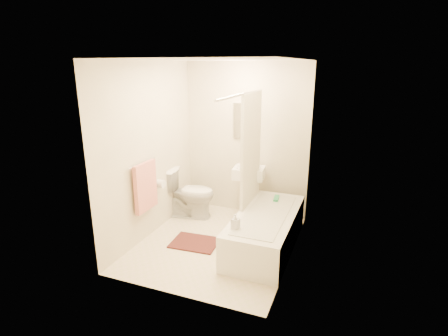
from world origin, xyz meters
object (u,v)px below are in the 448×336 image
at_px(bathtub, 266,230).
at_px(soap_bottle, 236,222).
at_px(sink, 249,191).
at_px(bath_mat, 195,243).
at_px(toilet, 190,193).

relative_size(bathtub, soap_bottle, 8.91).
xyz_separation_m(sink, bathtub, (0.49, -0.81, -0.22)).
distance_m(bath_mat, soap_bottle, 0.92).
xyz_separation_m(sink, bath_mat, (-0.42, -1.08, -0.44)).
relative_size(sink, bath_mat, 1.46).
relative_size(toilet, bath_mat, 1.28).
xyz_separation_m(toilet, bathtub, (1.38, -0.53, -0.16)).
bearing_deg(bath_mat, toilet, 120.48).
bearing_deg(soap_bottle, sink, 100.78).
bearing_deg(bathtub, soap_bottle, -113.06).
distance_m(toilet, bathtub, 1.49).
xyz_separation_m(bathtub, soap_bottle, (-0.23, -0.55, 0.33)).
bearing_deg(bathtub, toilet, 159.17).
bearing_deg(soap_bottle, bathtub, 66.94).
bearing_deg(sink, bathtub, -65.63).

